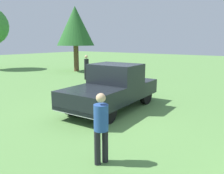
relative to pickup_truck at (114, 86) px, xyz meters
The scene contains 5 objects.
ground_plane 1.14m from the pickup_truck, 166.80° to the right, with size 80.00×80.00×0.00m, color #5B8C47.
pickup_truck is the anchor object (origin of this frame).
person_bystander 7.41m from the pickup_truck, 51.12° to the left, with size 0.45×0.45×1.73m.
person_visitor 4.29m from the pickup_truck, 147.50° to the right, with size 0.40×0.40×1.60m.
tree_far_center 12.66m from the pickup_truck, 52.10° to the left, with size 3.30×3.30×5.70m.
Camera 1 is at (-6.59, -5.14, 2.67)m, focal length 36.77 mm.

